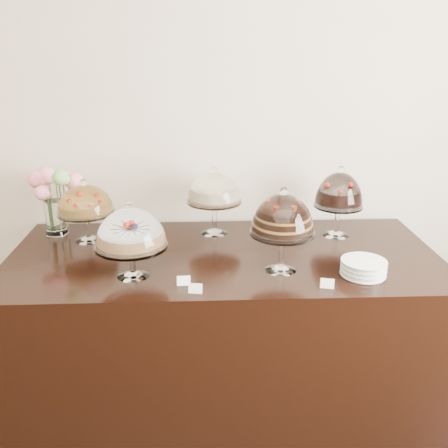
{
  "coord_description": "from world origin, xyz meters",
  "views": [
    {
      "loc": [
        0.14,
        0.09,
        1.91
      ],
      "look_at": [
        0.24,
        2.4,
        1.08
      ],
      "focal_mm": 40.0,
      "sensor_mm": 36.0,
      "label": 1
    }
  ],
  "objects_px": {
    "cake_stand_choco_layer": "(283,218)",
    "cake_stand_sugar_sponge": "(131,231)",
    "flower_vase": "(55,193)",
    "cake_stand_dark_choco": "(339,193)",
    "display_counter": "(224,329)",
    "cake_stand_fruit_tart": "(85,202)",
    "cake_stand_cheesecake": "(214,190)",
    "plate_stack": "(363,268)"
  },
  "relations": [
    {
      "from": "cake_stand_dark_choco",
      "to": "cake_stand_fruit_tart",
      "type": "distance_m",
      "value": 1.38
    },
    {
      "from": "cake_stand_choco_layer",
      "to": "display_counter",
      "type": "bearing_deg",
      "value": 141.42
    },
    {
      "from": "cake_stand_dark_choco",
      "to": "plate_stack",
      "type": "distance_m",
      "value": 0.56
    },
    {
      "from": "plate_stack",
      "to": "cake_stand_sugar_sponge",
      "type": "bearing_deg",
      "value": 177.89
    },
    {
      "from": "cake_stand_choco_layer",
      "to": "plate_stack",
      "type": "height_order",
      "value": "cake_stand_choco_layer"
    },
    {
      "from": "cake_stand_choco_layer",
      "to": "cake_stand_cheesecake",
      "type": "bearing_deg",
      "value": 120.67
    },
    {
      "from": "display_counter",
      "to": "cake_stand_choco_layer",
      "type": "distance_m",
      "value": 0.79
    },
    {
      "from": "cake_stand_cheesecake",
      "to": "cake_stand_fruit_tart",
      "type": "relative_size",
      "value": 1.12
    },
    {
      "from": "cake_stand_sugar_sponge",
      "to": "cake_stand_fruit_tart",
      "type": "bearing_deg",
      "value": 123.08
    },
    {
      "from": "display_counter",
      "to": "cake_stand_sugar_sponge",
      "type": "bearing_deg",
      "value": -150.41
    },
    {
      "from": "cake_stand_dark_choco",
      "to": "cake_stand_choco_layer",
      "type": "bearing_deg",
      "value": -130.54
    },
    {
      "from": "cake_stand_dark_choco",
      "to": "flower_vase",
      "type": "relative_size",
      "value": 1.0
    },
    {
      "from": "cake_stand_cheesecake",
      "to": "cake_stand_choco_layer",
      "type": "bearing_deg",
      "value": -59.33
    },
    {
      "from": "cake_stand_dark_choco",
      "to": "plate_stack",
      "type": "relative_size",
      "value": 1.95
    },
    {
      "from": "cake_stand_choco_layer",
      "to": "cake_stand_dark_choco",
      "type": "relative_size",
      "value": 1.03
    },
    {
      "from": "display_counter",
      "to": "flower_vase",
      "type": "relative_size",
      "value": 5.53
    },
    {
      "from": "cake_stand_sugar_sponge",
      "to": "cake_stand_cheesecake",
      "type": "height_order",
      "value": "cake_stand_cheesecake"
    },
    {
      "from": "cake_stand_cheesecake",
      "to": "display_counter",
      "type": "bearing_deg",
      "value": -82.53
    },
    {
      "from": "cake_stand_choco_layer",
      "to": "plate_stack",
      "type": "bearing_deg",
      "value": -11.12
    },
    {
      "from": "cake_stand_dark_choco",
      "to": "flower_vase",
      "type": "distance_m",
      "value": 1.57
    },
    {
      "from": "cake_stand_choco_layer",
      "to": "flower_vase",
      "type": "xyz_separation_m",
      "value": [
        -1.19,
        0.55,
        -0.02
      ]
    },
    {
      "from": "display_counter",
      "to": "cake_stand_choco_layer",
      "type": "relative_size",
      "value": 5.35
    },
    {
      "from": "cake_stand_choco_layer",
      "to": "cake_stand_dark_choco",
      "type": "xyz_separation_m",
      "value": [
        0.38,
        0.45,
        -0.02
      ]
    },
    {
      "from": "display_counter",
      "to": "cake_stand_fruit_tart",
      "type": "height_order",
      "value": "cake_stand_fruit_tart"
    },
    {
      "from": "flower_vase",
      "to": "plate_stack",
      "type": "relative_size",
      "value": 1.95
    },
    {
      "from": "cake_stand_sugar_sponge",
      "to": "plate_stack",
      "type": "bearing_deg",
      "value": -2.11
    },
    {
      "from": "cake_stand_sugar_sponge",
      "to": "cake_stand_fruit_tart",
      "type": "distance_m",
      "value": 0.55
    },
    {
      "from": "cake_stand_fruit_tart",
      "to": "cake_stand_choco_layer",
      "type": "bearing_deg",
      "value": -23.31
    },
    {
      "from": "display_counter",
      "to": "cake_stand_dark_choco",
      "type": "relative_size",
      "value": 5.53
    },
    {
      "from": "flower_vase",
      "to": "plate_stack",
      "type": "bearing_deg",
      "value": -21.63
    },
    {
      "from": "display_counter",
      "to": "cake_stand_fruit_tart",
      "type": "xyz_separation_m",
      "value": [
        -0.73,
        0.22,
        0.67
      ]
    },
    {
      "from": "display_counter",
      "to": "cake_stand_cheesecake",
      "type": "xyz_separation_m",
      "value": [
        -0.04,
        0.3,
        0.7
      ]
    },
    {
      "from": "flower_vase",
      "to": "cake_stand_dark_choco",
      "type": "bearing_deg",
      "value": -3.59
    },
    {
      "from": "display_counter",
      "to": "cake_stand_sugar_sponge",
      "type": "distance_m",
      "value": 0.83
    },
    {
      "from": "cake_stand_cheesecake",
      "to": "cake_stand_fruit_tart",
      "type": "bearing_deg",
      "value": -173.29
    },
    {
      "from": "cake_stand_sugar_sponge",
      "to": "cake_stand_fruit_tart",
      "type": "relative_size",
      "value": 1.04
    },
    {
      "from": "cake_stand_choco_layer",
      "to": "cake_stand_fruit_tart",
      "type": "xyz_separation_m",
      "value": [
        -1.0,
        0.43,
        -0.04
      ]
    },
    {
      "from": "flower_vase",
      "to": "display_counter",
      "type": "bearing_deg",
      "value": -19.97
    },
    {
      "from": "cake_stand_choco_layer",
      "to": "cake_stand_sugar_sponge",
      "type": "bearing_deg",
      "value": -177.16
    },
    {
      "from": "display_counter",
      "to": "cake_stand_sugar_sponge",
      "type": "xyz_separation_m",
      "value": [
        -0.43,
        -0.24,
        0.67
      ]
    },
    {
      "from": "cake_stand_fruit_tart",
      "to": "plate_stack",
      "type": "bearing_deg",
      "value": -20.14
    },
    {
      "from": "flower_vase",
      "to": "cake_stand_fruit_tart",
      "type": "bearing_deg",
      "value": -31.46
    }
  ]
}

